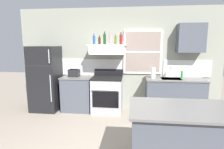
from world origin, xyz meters
The scene contains 18 objects.
back_wall centered at (0.03, 2.23, 1.35)m, with size 5.40×0.11×2.70m.
refrigerator centered at (-1.90, 1.84, 0.85)m, with size 0.70×0.72×1.70m.
counter_left_of_stove centered at (-1.05, 1.90, 0.46)m, with size 0.79×0.63×0.91m.
toaster centered at (-1.14, 1.91, 1.01)m, with size 0.30×0.20×0.19m.
stove_range centered at (-0.25, 1.86, 0.46)m, with size 0.76×0.69×1.09m.
range_hood_shelf centered at (-0.25, 1.96, 1.62)m, with size 0.96×0.52×0.24m.
bottle_blue_liqueur centered at (-0.59, 1.90, 1.86)m, with size 0.07×0.07×0.27m.
bottle_brown_stout centered at (-0.45, 1.91, 1.84)m, with size 0.06×0.06×0.22m.
bottle_dark_green_wine centered at (-0.32, 1.91, 1.88)m, with size 0.07×0.07×0.32m.
bottle_rose_pink centered at (-0.17, 1.92, 1.87)m, with size 0.07×0.07×0.30m.
bottle_olive_oil_square centered at (-0.04, 1.95, 1.85)m, with size 0.06×0.06×0.25m.
bottle_red_label_wine centered at (0.09, 1.92, 1.87)m, with size 0.07×0.07×0.30m.
counter_right_with_sink centered at (1.45, 1.90, 0.46)m, with size 1.43×0.63×0.91m.
sink_faucet centered at (1.35, 2.00, 1.08)m, with size 0.03×0.17×0.28m.
paper_towel_roll centered at (0.91, 1.90, 1.04)m, with size 0.11×0.11×0.27m, color white.
dish_soap_bottle centered at (1.63, 2.00, 1.00)m, with size 0.06×0.06×0.18m, color #268C3F.
kitchen_island centered at (1.06, -0.27, 0.46)m, with size 1.40×0.90×0.91m.
upper_cabinet_right centered at (1.80, 2.04, 1.90)m, with size 0.64×0.32×0.70m.
Camera 1 is at (0.39, -2.67, 1.74)m, focal length 29.07 mm.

